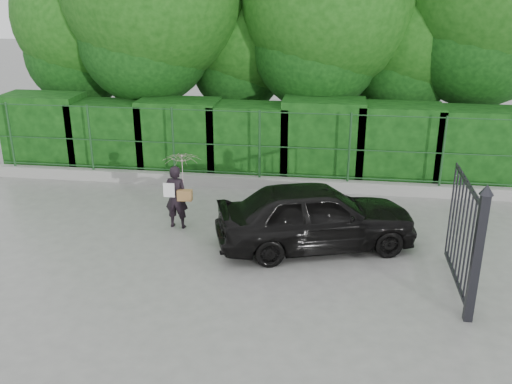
# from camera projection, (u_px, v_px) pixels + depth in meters

# --- Properties ---
(ground) EXTENTS (80.00, 80.00, 0.00)m
(ground) POSITION_uv_depth(u_px,v_px,m) (208.00, 267.00, 11.03)
(ground) COLOR gray
(kerb) EXTENTS (14.00, 0.25, 0.30)m
(kerb) POSITION_uv_depth(u_px,v_px,m) (245.00, 182.00, 15.15)
(kerb) COLOR #9E9E99
(kerb) RESTS_ON ground
(fence) EXTENTS (14.13, 0.06, 1.80)m
(fence) POSITION_uv_depth(u_px,v_px,m) (253.00, 144.00, 14.75)
(fence) COLOR #1B451F
(fence) RESTS_ON kerb
(hedge) EXTENTS (14.20, 1.20, 2.22)m
(hedge) POSITION_uv_depth(u_px,v_px,m) (251.00, 139.00, 15.75)
(hedge) COLOR black
(hedge) RESTS_ON ground
(trees) EXTENTS (17.10, 6.15, 8.08)m
(trees) POSITION_uv_depth(u_px,v_px,m) (300.00, 0.00, 16.41)
(trees) COLOR black
(trees) RESTS_ON ground
(gate) EXTENTS (0.22, 2.33, 2.36)m
(gate) POSITION_uv_depth(u_px,v_px,m) (471.00, 242.00, 9.34)
(gate) COLOR black
(gate) RESTS_ON ground
(woman) EXTENTS (0.84, 0.84, 1.70)m
(woman) POSITION_uv_depth(u_px,v_px,m) (180.00, 180.00, 12.41)
(woman) COLOR black
(woman) RESTS_ON ground
(car) EXTENTS (4.36, 2.78, 1.38)m
(car) POSITION_uv_depth(u_px,v_px,m) (316.00, 216.00, 11.63)
(car) COLOR black
(car) RESTS_ON ground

